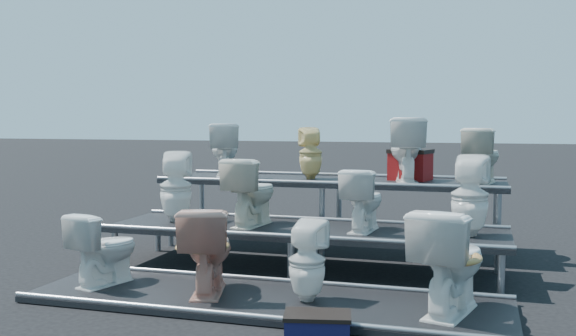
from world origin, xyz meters
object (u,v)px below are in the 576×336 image
(toilet_5, at_px, (251,192))
(toilet_8, at_px, (224,150))
(toilet_9, at_px, (311,153))
(toilet_11, at_px, (482,156))
(toilet_4, at_px, (176,187))
(toilet_10, at_px, (406,150))
(toilet_2, at_px, (307,261))
(toilet_3, at_px, (450,261))
(toilet_6, at_px, (363,200))
(toilet_7, at_px, (470,196))
(toilet_0, at_px, (105,248))
(toilet_1, at_px, (207,249))
(red_crate, at_px, (410,167))
(step_stool, at_px, (317,329))

(toilet_5, bearing_deg, toilet_8, -49.84)
(toilet_9, relative_size, toilet_11, 1.00)
(toilet_4, relative_size, toilet_9, 1.21)
(toilet_11, bearing_deg, toilet_10, 13.40)
(toilet_4, height_order, toilet_5, toilet_4)
(toilet_2, bearing_deg, toilet_10, -95.17)
(toilet_3, distance_m, toilet_6, 1.62)
(toilet_7, relative_size, toilet_10, 1.04)
(toilet_4, relative_size, toilet_5, 1.08)
(toilet_0, relative_size, toilet_1, 0.88)
(toilet_6, distance_m, toilet_9, 1.63)
(toilet_1, relative_size, toilet_8, 1.13)
(toilet_9, bearing_deg, toilet_10, 155.21)
(toilet_7, bearing_deg, toilet_6, 8.21)
(toilet_0, bearing_deg, red_crate, -116.77)
(toilet_3, relative_size, toilet_5, 1.16)
(toilet_4, bearing_deg, toilet_7, 161.73)
(toilet_3, relative_size, toilet_10, 1.10)
(toilet_9, relative_size, toilet_10, 0.84)
(toilet_4, height_order, toilet_7, toilet_7)
(toilet_1, height_order, toilet_5, toilet_5)
(toilet_11, bearing_deg, toilet_7, 98.34)
(toilet_9, bearing_deg, toilet_4, 22.00)
(toilet_1, distance_m, toilet_9, 2.71)
(toilet_0, xyz_separation_m, toilet_2, (1.97, 0.00, 0.00))
(toilet_2, height_order, toilet_10, toilet_10)
(toilet_7, height_order, toilet_10, toilet_10)
(toilet_3, height_order, toilet_6, toilet_6)
(toilet_4, bearing_deg, toilet_11, -176.71)
(toilet_10, xyz_separation_m, red_crate, (0.03, 0.20, -0.22))
(toilet_0, distance_m, toilet_10, 3.70)
(toilet_3, height_order, toilet_10, toilet_10)
(toilet_0, distance_m, step_stool, 2.39)
(red_crate, bearing_deg, toilet_9, -155.94)
(toilet_11, bearing_deg, toilet_9, 13.40)
(toilet_5, bearing_deg, toilet_2, 133.81)
(toilet_11, bearing_deg, toilet_4, 34.96)
(toilet_1, relative_size, toilet_4, 0.99)
(toilet_7, bearing_deg, toilet_3, 92.73)
(toilet_1, height_order, step_stool, toilet_1)
(toilet_6, distance_m, toilet_11, 1.79)
(toilet_0, height_order, toilet_2, toilet_2)
(toilet_5, relative_size, red_crate, 1.59)
(toilet_1, bearing_deg, red_crate, -133.70)
(toilet_6, bearing_deg, red_crate, -96.15)
(toilet_2, relative_size, red_crate, 1.51)
(toilet_10, bearing_deg, toilet_1, 49.91)
(toilet_7, bearing_deg, step_stool, 71.69)
(red_crate, bearing_deg, toilet_6, -87.18)
(toilet_5, height_order, toilet_9, toilet_9)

